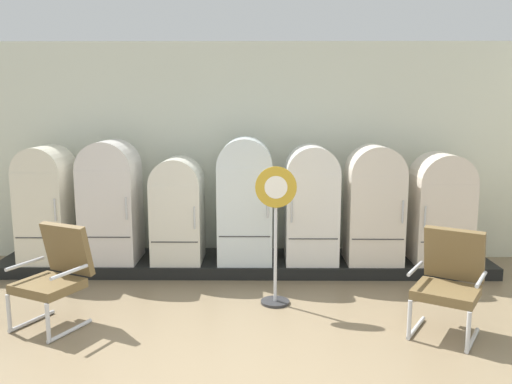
{
  "coord_description": "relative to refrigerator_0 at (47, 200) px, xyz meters",
  "views": [
    {
      "loc": [
        0.2,
        -3.75,
        2.19
      ],
      "look_at": [
        0.15,
        2.75,
        1.09
      ],
      "focal_mm": 36.91,
      "sensor_mm": 36.0,
      "label": 1
    }
  ],
  "objects": [
    {
      "name": "refrigerator_0",
      "position": [
        0.0,
        0.0,
        0.0
      ],
      "size": [
        0.61,
        0.72,
        1.5
      ],
      "color": "silver",
      "rests_on": "display_plinth"
    },
    {
      "name": "armchair_left",
      "position": [
        0.75,
        -1.71,
        -0.41
      ],
      "size": [
        0.79,
        0.82,
        1.0
      ],
      "color": "silver",
      "rests_on": "ground"
    },
    {
      "name": "back_wall",
      "position": [
        2.58,
        0.72,
        0.58
      ],
      "size": [
        11.76,
        0.12,
        3.02
      ],
      "color": "silver",
      "rests_on": "ground"
    },
    {
      "name": "refrigerator_2",
      "position": [
        1.71,
        -0.03,
        -0.08
      ],
      "size": [
        0.63,
        0.67,
        1.36
      ],
      "color": "silver",
      "rests_on": "display_plinth"
    },
    {
      "name": "refrigerator_3",
      "position": [
        2.58,
        -0.02,
        0.06
      ],
      "size": [
        0.69,
        0.68,
        1.61
      ],
      "color": "white",
      "rests_on": "display_plinth"
    },
    {
      "name": "refrigerator_4",
      "position": [
        3.44,
        -0.0,
        0.0
      ],
      "size": [
        0.66,
        0.71,
        1.51
      ],
      "color": "white",
      "rests_on": "display_plinth"
    },
    {
      "name": "refrigerator_6",
      "position": [
        5.1,
        -0.03,
        -0.06
      ],
      "size": [
        0.71,
        0.66,
        1.42
      ],
      "color": "silver",
      "rests_on": "display_plinth"
    },
    {
      "name": "sign_stand",
      "position": [
        2.94,
        -1.15,
        -0.2
      ],
      "size": [
        0.44,
        0.32,
        1.53
      ],
      "color": "#2D2D30",
      "rests_on": "ground"
    },
    {
      "name": "armchair_right",
      "position": [
        4.58,
        -1.87,
        -0.41
      ],
      "size": [
        0.81,
        0.83,
        1.0
      ],
      "color": "silver",
      "rests_on": "ground"
    },
    {
      "name": "display_plinth",
      "position": [
        2.58,
        0.09,
        -0.87
      ],
      "size": [
        6.46,
        0.95,
        0.15
      ],
      "primitive_type": "cube",
      "color": "black",
      "rests_on": "ground"
    },
    {
      "name": "refrigerator_1",
      "position": [
        0.84,
        -0.01,
        0.03
      ],
      "size": [
        0.69,
        0.69,
        1.57
      ],
      "color": "silver",
      "rests_on": "display_plinth"
    },
    {
      "name": "refrigerator_5",
      "position": [
        4.24,
        -0.06,
        0.0
      ],
      "size": [
        0.7,
        0.61,
        1.52
      ],
      "color": "silver",
      "rests_on": "display_plinth"
    }
  ]
}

